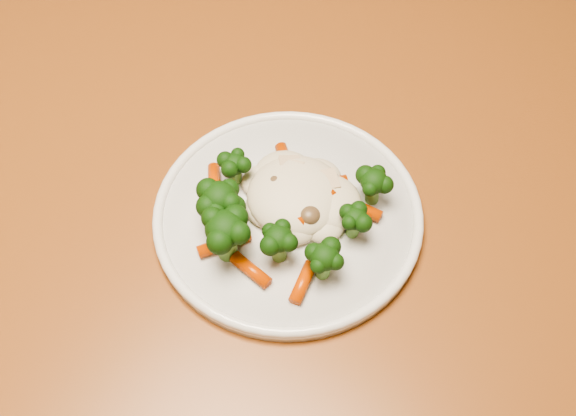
# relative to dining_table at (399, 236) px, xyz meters

# --- Properties ---
(dining_table) EXTENTS (1.41, 1.09, 0.75)m
(dining_table) POSITION_rel_dining_table_xyz_m (0.00, 0.00, 0.00)
(dining_table) COLOR brown
(dining_table) RESTS_ON ground
(plate) EXTENTS (0.26, 0.26, 0.01)m
(plate) POSITION_rel_dining_table_xyz_m (-0.08, -0.10, 0.10)
(plate) COLOR white
(plate) RESTS_ON dining_table
(meal) EXTENTS (0.18, 0.17, 0.05)m
(meal) POSITION_rel_dining_table_xyz_m (-0.09, -0.11, 0.12)
(meal) COLOR beige
(meal) RESTS_ON plate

